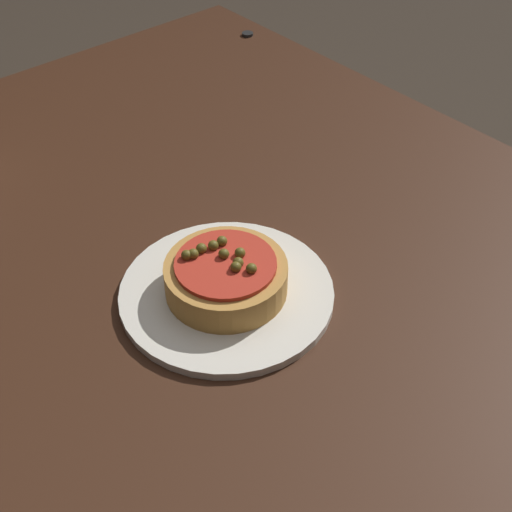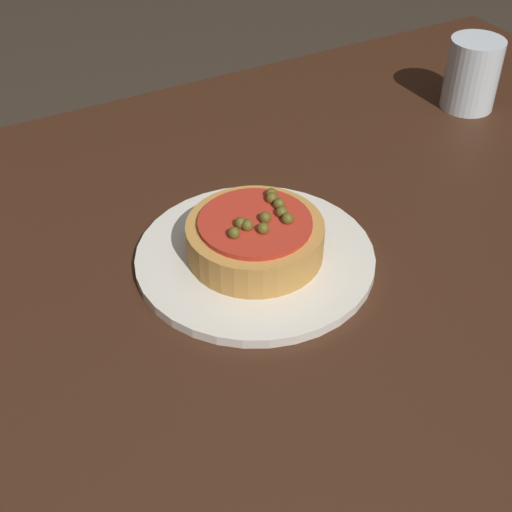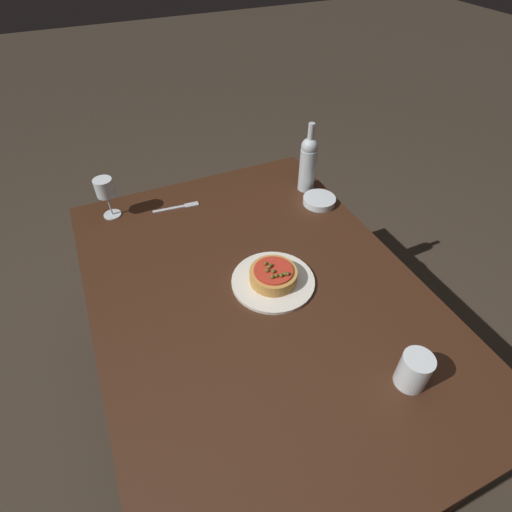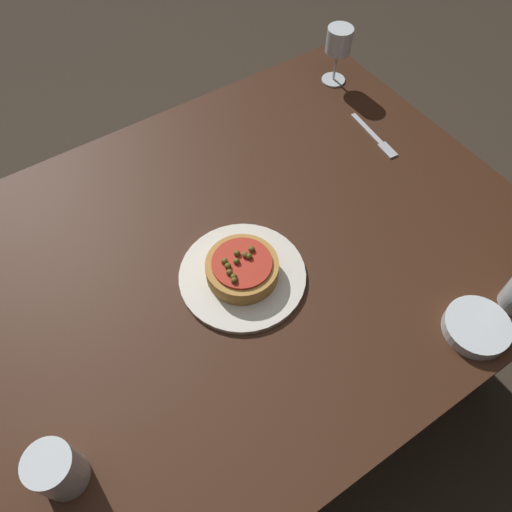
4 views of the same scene
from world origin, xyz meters
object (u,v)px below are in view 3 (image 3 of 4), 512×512
(dining_table, at_px, (258,306))
(wine_bottle, at_px, (308,163))
(pizza, at_px, (273,275))
(water_cup, at_px, (414,371))
(side_bowl, at_px, (319,200))
(dinner_plate, at_px, (273,281))
(fork, at_px, (179,207))
(wine_glass, at_px, (105,189))

(dining_table, bearing_deg, wine_bottle, 136.78)
(pizza, bearing_deg, water_cup, 20.20)
(dining_table, relative_size, side_bowl, 10.85)
(pizza, bearing_deg, dinner_plate, 174.11)
(dining_table, bearing_deg, fork, -168.96)
(dining_table, bearing_deg, side_bowl, 128.50)
(wine_glass, xyz_separation_m, wine_bottle, (0.15, 0.81, 0.00))
(dinner_plate, bearing_deg, side_bowl, 131.45)
(dining_table, height_order, wine_bottle, wine_bottle)
(dinner_plate, bearing_deg, water_cup, 20.19)
(wine_bottle, xyz_separation_m, fork, (-0.09, -0.55, -0.13))
(dining_table, distance_m, pizza, 0.13)
(fork, bearing_deg, dining_table, -73.75)
(dinner_plate, height_order, wine_bottle, wine_bottle)
(wine_glass, height_order, water_cup, wine_glass)
(dinner_plate, relative_size, wine_glass, 1.68)
(wine_glass, distance_m, wine_bottle, 0.82)
(wine_glass, relative_size, fork, 0.87)
(wine_glass, height_order, fork, wine_glass)
(side_bowl, bearing_deg, wine_bottle, 178.84)
(pizza, distance_m, fork, 0.57)
(pizza, height_order, fork, pizza)
(wine_bottle, relative_size, side_bowl, 2.22)
(dining_table, xyz_separation_m, wine_bottle, (-0.47, 0.44, 0.20))
(dining_table, bearing_deg, pizza, 105.15)
(wine_bottle, height_order, water_cup, wine_bottle)
(water_cup, bearing_deg, wine_bottle, 167.81)
(dinner_plate, height_order, pizza, pizza)
(wine_glass, distance_m, fork, 0.29)
(wine_glass, bearing_deg, fork, 76.92)
(dining_table, bearing_deg, wine_glass, -149.12)
(dining_table, distance_m, water_cup, 0.54)
(pizza, relative_size, fork, 0.83)
(wine_glass, bearing_deg, water_cup, 29.41)
(pizza, distance_m, side_bowl, 0.50)
(wine_glass, distance_m, water_cup, 1.24)
(dining_table, distance_m, dinner_plate, 0.10)
(dining_table, height_order, dinner_plate, dinner_plate)
(pizza, bearing_deg, dining_table, -74.85)
(wine_glass, height_order, side_bowl, wine_glass)
(wine_bottle, distance_m, side_bowl, 0.17)
(water_cup, height_order, fork, water_cup)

